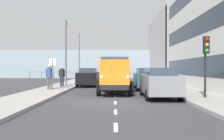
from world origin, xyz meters
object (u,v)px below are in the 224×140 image
object	(u,v)px
street_sign	(53,68)
car_black_oppositeside_0	(88,77)
lamp_post_promenade	(66,46)
car_grey_kerbside_near	(159,82)
traffic_light_near	(206,53)
car_teal_kerbside_1	(147,78)
pedestrian_with_bag	(62,75)
lamp_post_far	(79,52)
pedestrian_near_railing	(49,75)
truck_vintage_orange	(115,76)

from	to	relation	value
street_sign	car_black_oppositeside_0	bearing A→B (deg)	-111.09
lamp_post_promenade	street_sign	distance (m)	5.66
car_grey_kerbside_near	traffic_light_near	world-z (taller)	traffic_light_near
car_teal_kerbside_1	car_black_oppositeside_0	size ratio (longest dim) A/B	0.96
car_black_oppositeside_0	pedestrian_with_bag	bearing A→B (deg)	45.69
lamp_post_promenade	car_grey_kerbside_near	bearing A→B (deg)	128.03
lamp_post_far	street_sign	bearing A→B (deg)	91.41
car_black_oppositeside_0	pedestrian_with_bag	xyz separation A→B (m)	(2.05, 2.10, 0.27)
traffic_light_near	street_sign	bearing A→B (deg)	-27.50
pedestrian_with_bag	traffic_light_near	world-z (taller)	traffic_light_near
pedestrian_near_railing	traffic_light_near	distance (m)	10.90
car_grey_kerbside_near	lamp_post_far	xyz separation A→B (m)	(7.42, -20.13, 3.10)
pedestrian_with_bag	lamp_post_promenade	world-z (taller)	lamp_post_promenade
car_black_oppositeside_0	pedestrian_near_railing	distance (m)	5.57
car_black_oppositeside_0	car_grey_kerbside_near	bearing A→B (deg)	118.77
truck_vintage_orange	car_teal_kerbside_1	world-z (taller)	truck_vintage_orange
car_black_oppositeside_0	lamp_post_promenade	bearing A→B (deg)	0.79
car_black_oppositeside_0	street_sign	size ratio (longest dim) A/B	1.88
car_black_oppositeside_0	lamp_post_promenade	size ratio (longest dim) A/B	0.69
pedestrian_near_railing	street_sign	bearing A→B (deg)	141.54
car_teal_kerbside_1	pedestrian_with_bag	xyz separation A→B (m)	(7.03, -1.55, 0.27)
car_grey_kerbside_near	lamp_post_promenade	distance (m)	11.83
car_black_oppositeside_0	pedestrian_near_railing	size ratio (longest dim) A/B	2.32
pedestrian_near_railing	lamp_post_far	xyz separation A→B (m)	(0.10, -16.11, 2.77)
car_grey_kerbside_near	pedestrian_near_railing	bearing A→B (deg)	-28.82
car_teal_kerbside_1	lamp_post_far	size ratio (longest dim) A/B	0.63
car_black_oppositeside_0	lamp_post_far	bearing A→B (deg)	-77.57
truck_vintage_orange	car_grey_kerbside_near	world-z (taller)	truck_vintage_orange
truck_vintage_orange	traffic_light_near	size ratio (longest dim) A/B	1.76
lamp_post_promenade	lamp_post_far	world-z (taller)	lamp_post_far
car_grey_kerbside_near	street_sign	size ratio (longest dim) A/B	1.96
truck_vintage_orange	car_grey_kerbside_near	bearing A→B (deg)	137.31
car_teal_kerbside_1	lamp_post_promenade	world-z (taller)	lamp_post_promenade
truck_vintage_orange	lamp_post_promenade	xyz separation A→B (m)	(4.54, -6.71, 2.62)
pedestrian_with_bag	lamp_post_promenade	size ratio (longest dim) A/B	0.28
car_black_oppositeside_0	traffic_light_near	size ratio (longest dim) A/B	1.32
car_black_oppositeside_0	lamp_post_far	size ratio (longest dim) A/B	0.65
truck_vintage_orange	pedestrian_near_railing	xyz separation A→B (m)	(4.79, -1.70, 0.05)
truck_vintage_orange	pedestrian_near_railing	world-z (taller)	truck_vintage_orange
truck_vintage_orange	pedestrian_near_railing	distance (m)	5.08
car_grey_kerbside_near	car_black_oppositeside_0	bearing A→B (deg)	-61.23
truck_vintage_orange	pedestrian_near_railing	size ratio (longest dim) A/B	3.11
car_grey_kerbside_near	car_teal_kerbside_1	bearing A→B (deg)	-90.00
truck_vintage_orange	lamp_post_far	xyz separation A→B (m)	(4.89, -17.80, 2.82)
car_teal_kerbside_1	pedestrian_with_bag	size ratio (longest dim) A/B	2.36
pedestrian_with_bag	lamp_post_far	distance (m)	13.47
pedestrian_near_railing	car_grey_kerbside_near	bearing A→B (deg)	151.18
lamp_post_promenade	street_sign	size ratio (longest dim) A/B	2.70
car_grey_kerbside_near	pedestrian_with_bag	distance (m)	9.90
pedestrian_near_railing	lamp_post_far	bearing A→B (deg)	-89.64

